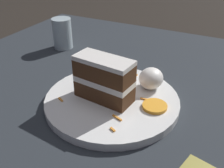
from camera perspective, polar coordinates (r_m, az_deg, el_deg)
ground_plane at (r=0.59m, az=-2.92°, el=-8.38°), size 6.00×6.00×0.00m
dining_table at (r=0.58m, az=-2.96°, el=-7.18°), size 1.16×1.04×0.03m
plate at (r=0.58m, az=0.00°, el=-3.59°), size 0.30×0.30×0.02m
cake_slice at (r=0.55m, az=-2.12°, el=1.19°), size 0.07×0.13×0.10m
cream_dollop at (r=0.61m, az=8.50°, el=1.23°), size 0.06×0.06×0.05m
orange_garnish at (r=0.55m, az=9.27°, el=-4.78°), size 0.05×0.05×0.01m
carrot_shreds_scatter at (r=0.60m, az=1.44°, el=-1.65°), size 0.22×0.19×0.00m
drinking_glass at (r=0.88m, az=-10.72°, el=10.37°), size 0.06×0.06×0.10m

